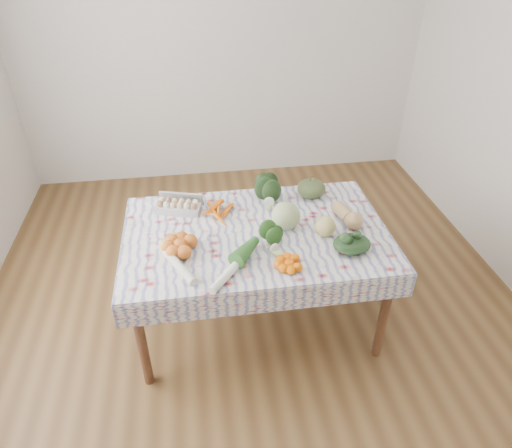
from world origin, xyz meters
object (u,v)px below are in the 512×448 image
cabbage (286,216)px  grapefruit (325,226)px  egg_carton (178,207)px  kabocha_squash (311,188)px  butternut_squash (348,215)px  dining_table (256,242)px

cabbage → grapefruit: size_ratio=1.40×
egg_carton → kabocha_squash: bearing=20.5°
kabocha_squash → grapefruit: bearing=-93.6°
butternut_squash → dining_table: bearing=167.3°
dining_table → butternut_squash: 0.62m
dining_table → kabocha_squash: size_ratio=8.14×
dining_table → cabbage: 0.26m
kabocha_squash → grapefruit: 0.47m
dining_table → cabbage: bearing=4.7°
cabbage → butternut_squash: (0.41, 0.00, -0.03)m
egg_carton → butternut_squash: 1.12m
butternut_squash → grapefruit: (-0.18, -0.12, 0.01)m
cabbage → butternut_squash: cabbage is taller
dining_table → egg_carton: 0.58m
kabocha_squash → cabbage: (-0.25, -0.35, 0.03)m
kabocha_squash → butternut_squash: size_ratio=0.78×
egg_carton → butternut_squash: butternut_squash is taller
kabocha_squash → cabbage: bearing=-126.1°
butternut_squash → grapefruit: bearing=-161.9°
cabbage → butternut_squash: bearing=0.3°
egg_carton → dining_table: bearing=-15.4°
butternut_squash → grapefruit: grapefruit is taller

